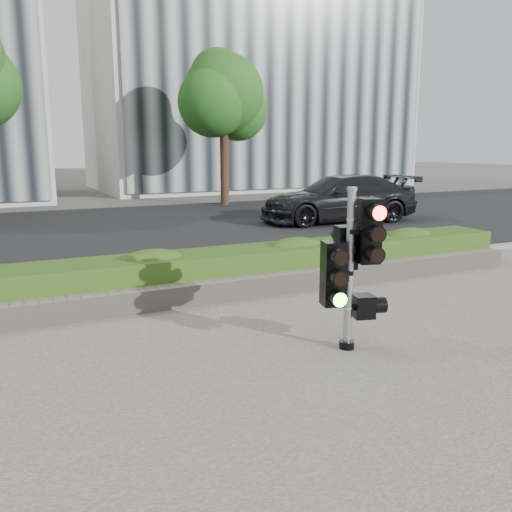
# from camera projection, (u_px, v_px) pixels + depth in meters

# --- Properties ---
(ground) EXTENTS (120.00, 120.00, 0.00)m
(ground) POSITION_uv_depth(u_px,v_px,m) (292.00, 336.00, 7.23)
(ground) COLOR #51514C
(ground) RESTS_ON ground
(sidewalk) EXTENTS (16.00, 11.00, 0.03)m
(sidewalk) POSITION_uv_depth(u_px,v_px,m) (426.00, 418.00, 5.03)
(sidewalk) COLOR #9E9389
(sidewalk) RESTS_ON ground
(road) EXTENTS (60.00, 13.00, 0.02)m
(road) POSITION_uv_depth(u_px,v_px,m) (125.00, 231.00, 16.05)
(road) COLOR black
(road) RESTS_ON ground
(curb) EXTENTS (60.00, 0.25, 0.12)m
(curb) POSITION_uv_depth(u_px,v_px,m) (208.00, 280.00, 10.00)
(curb) COLOR gray
(curb) RESTS_ON ground
(stone_wall) EXTENTS (12.00, 0.32, 0.34)m
(stone_wall) POSITION_uv_depth(u_px,v_px,m) (235.00, 288.00, 8.87)
(stone_wall) COLOR gray
(stone_wall) RESTS_ON sidewalk
(hedge) EXTENTS (12.00, 1.00, 0.68)m
(hedge) POSITION_uv_depth(u_px,v_px,m) (220.00, 270.00, 9.41)
(hedge) COLOR #58912C
(hedge) RESTS_ON sidewalk
(building_right) EXTENTS (18.00, 10.00, 12.00)m
(building_right) POSITION_uv_depth(u_px,v_px,m) (247.00, 87.00, 32.78)
(building_right) COLOR #B7B7B2
(building_right) RESTS_ON ground
(tree_right) EXTENTS (4.10, 3.58, 6.53)m
(tree_right) POSITION_uv_depth(u_px,v_px,m) (223.00, 97.00, 22.40)
(tree_right) COLOR black
(tree_right) RESTS_ON ground
(traffic_signal) EXTENTS (0.73, 0.59, 1.99)m
(traffic_signal) POSITION_uv_depth(u_px,v_px,m) (351.00, 261.00, 6.53)
(traffic_signal) COLOR black
(traffic_signal) RESTS_ON sidewalk
(car_dark) EXTENTS (5.47, 2.65, 1.54)m
(car_dark) POSITION_uv_depth(u_px,v_px,m) (339.00, 198.00, 17.91)
(car_dark) COLOR black
(car_dark) RESTS_ON road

